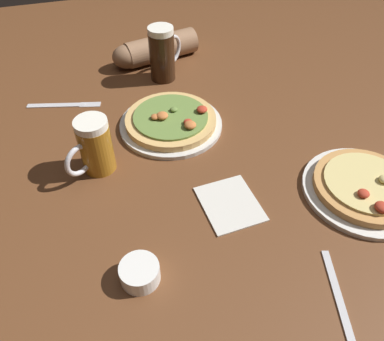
# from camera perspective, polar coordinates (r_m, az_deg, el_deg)

# --- Properties ---
(ground_plane) EXTENTS (2.40, 2.40, 0.03)m
(ground_plane) POSITION_cam_1_polar(r_m,az_deg,el_deg) (0.91, -0.00, -1.56)
(ground_plane) COLOR brown
(pizza_plate_near) EXTENTS (0.28, 0.28, 0.05)m
(pizza_plate_near) POSITION_cam_1_polar(r_m,az_deg,el_deg) (0.94, 24.67, -2.33)
(pizza_plate_near) COLOR silver
(pizza_plate_near) RESTS_ON ground_plane
(pizza_plate_far) EXTENTS (0.28, 0.28, 0.05)m
(pizza_plate_far) POSITION_cam_1_polar(r_m,az_deg,el_deg) (1.03, -3.14, 7.44)
(pizza_plate_far) COLOR silver
(pizza_plate_far) RESTS_ON ground_plane
(beer_mug_dark) EXTENTS (0.12, 0.10, 0.14)m
(beer_mug_dark) POSITION_cam_1_polar(r_m,az_deg,el_deg) (0.90, -14.54, 3.51)
(beer_mug_dark) COLOR #9E6619
(beer_mug_dark) RESTS_ON ground_plane
(beer_mug_amber) EXTENTS (0.12, 0.11, 0.17)m
(beer_mug_amber) POSITION_cam_1_polar(r_m,az_deg,el_deg) (1.21, -4.42, 17.18)
(beer_mug_amber) COLOR black
(beer_mug_amber) RESTS_ON ground_plane
(ramekin_butter) EXTENTS (0.08, 0.08, 0.04)m
(ramekin_butter) POSITION_cam_1_polar(r_m,az_deg,el_deg) (0.73, -7.89, -15.05)
(ramekin_butter) COLOR white
(ramekin_butter) RESTS_ON ground_plane
(napkin_folded) EXTENTS (0.13, 0.15, 0.01)m
(napkin_folded) POSITION_cam_1_polar(r_m,az_deg,el_deg) (0.84, 5.75, -4.93)
(napkin_folded) COLOR silver
(napkin_folded) RESTS_ON ground_plane
(fork_left) EXTENTS (0.08, 0.22, 0.01)m
(fork_left) POSITION_cam_1_polar(r_m,az_deg,el_deg) (0.76, 21.71, -18.77)
(fork_left) COLOR silver
(fork_left) RESTS_ON ground_plane
(knife_right) EXTENTS (0.21, 0.07, 0.01)m
(knife_right) POSITION_cam_1_polar(r_m,az_deg,el_deg) (1.18, -18.71, 9.39)
(knife_right) COLOR silver
(knife_right) RESTS_ON ground_plane
(diner_arm) EXTENTS (0.30, 0.14, 0.08)m
(diner_arm) POSITION_cam_1_polar(r_m,az_deg,el_deg) (1.33, -5.96, 17.66)
(diner_arm) COLOR #936B4C
(diner_arm) RESTS_ON ground_plane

